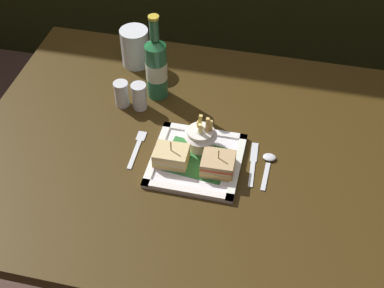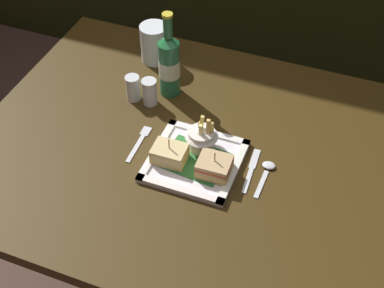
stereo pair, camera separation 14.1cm
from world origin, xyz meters
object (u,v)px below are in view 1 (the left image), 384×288
(square_plate, at_px, (196,161))
(spoon, at_px, (268,162))
(fork, at_px, (137,147))
(fries_cup, at_px, (201,135))
(knife, at_px, (253,162))
(beer_bottle, at_px, (156,67))
(salt_shaker, at_px, (122,95))
(water_glass, at_px, (135,50))
(sandwich_half_right, at_px, (218,164))
(sandwich_half_left, at_px, (171,156))
(pepper_shaker, at_px, (139,98))
(dining_table, at_px, (188,171))

(square_plate, height_order, spoon, square_plate)
(fork, bearing_deg, fries_cup, 11.42)
(fries_cup, bearing_deg, knife, -7.52)
(fries_cup, height_order, beer_bottle, beer_bottle)
(salt_shaker, bearing_deg, water_glass, 95.63)
(knife, bearing_deg, spoon, 8.13)
(fries_cup, distance_m, water_glass, 0.43)
(sandwich_half_right, relative_size, fork, 0.61)
(square_plate, bearing_deg, sandwich_half_left, -159.41)
(pepper_shaker, bearing_deg, salt_shaker, 180.00)
(sandwich_half_right, xyz_separation_m, spoon, (0.12, 0.06, -0.03))
(sandwich_half_right, bearing_deg, fries_cup, 129.33)
(fork, xyz_separation_m, pepper_shaker, (-0.04, 0.16, 0.03))
(water_glass, height_order, fork, water_glass)
(fork, bearing_deg, sandwich_half_right, -10.08)
(dining_table, distance_m, fries_cup, 0.15)
(fries_cup, xyz_separation_m, knife, (0.15, -0.02, -0.05))
(salt_shaker, bearing_deg, knife, -19.54)
(fries_cup, bearing_deg, square_plate, -90.36)
(dining_table, distance_m, knife, 0.21)
(sandwich_half_right, relative_size, spoon, 0.67)
(sandwich_half_right, height_order, water_glass, water_glass)
(square_plate, height_order, salt_shaker, salt_shaker)
(spoon, bearing_deg, fries_cup, 175.79)
(spoon, bearing_deg, square_plate, -168.39)
(dining_table, height_order, knife, knife)
(sandwich_half_left, relative_size, salt_shaker, 1.10)
(sandwich_half_left, xyz_separation_m, sandwich_half_right, (0.12, 0.00, -0.00))
(fork, bearing_deg, dining_table, 13.70)
(sandwich_half_right, relative_size, knife, 0.54)
(sandwich_half_left, distance_m, fries_cup, 0.10)
(fork, relative_size, pepper_shaker, 1.73)
(pepper_shaker, bearing_deg, spoon, -19.45)
(beer_bottle, xyz_separation_m, water_glass, (-0.11, 0.13, -0.05))
(sandwich_half_right, height_order, fries_cup, fries_cup)
(fries_cup, distance_m, beer_bottle, 0.26)
(square_plate, height_order, beer_bottle, beer_bottle)
(beer_bottle, xyz_separation_m, salt_shaker, (-0.09, -0.07, -0.07))
(sandwich_half_right, bearing_deg, salt_shaker, 148.18)
(sandwich_half_right, distance_m, spoon, 0.14)
(square_plate, xyz_separation_m, water_glass, (-0.28, 0.38, 0.05))
(dining_table, bearing_deg, spoon, -3.12)
(fork, distance_m, knife, 0.31)
(square_plate, distance_m, water_glass, 0.47)
(spoon, relative_size, pepper_shaker, 1.55)
(dining_table, distance_m, pepper_shaker, 0.25)
(fries_cup, xyz_separation_m, spoon, (0.19, -0.01, -0.05))
(salt_shaker, bearing_deg, beer_bottle, 37.82)
(beer_bottle, height_order, salt_shaker, beer_bottle)
(fries_cup, height_order, water_glass, water_glass)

